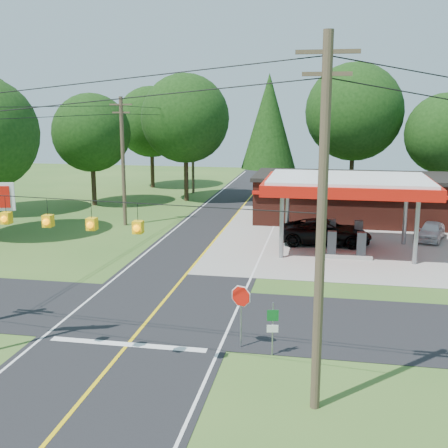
% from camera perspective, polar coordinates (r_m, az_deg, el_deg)
% --- Properties ---
extents(ground, '(120.00, 120.00, 0.00)m').
position_cam_1_polar(ground, '(26.47, -7.08, -8.94)').
color(ground, '#2F581F').
rests_on(ground, ground).
extents(main_highway, '(8.00, 120.00, 0.02)m').
position_cam_1_polar(main_highway, '(26.47, -7.09, -8.92)').
color(main_highway, black).
rests_on(main_highway, ground).
extents(cross_road, '(70.00, 7.00, 0.02)m').
position_cam_1_polar(cross_road, '(26.47, -7.09, -8.91)').
color(cross_road, black).
rests_on(cross_road, ground).
extents(lane_center_yellow, '(0.15, 110.00, 0.00)m').
position_cam_1_polar(lane_center_yellow, '(26.46, -7.09, -8.89)').
color(lane_center_yellow, yellow).
rests_on(lane_center_yellow, main_highway).
extents(gas_canopy, '(10.60, 7.40, 4.88)m').
position_cam_1_polar(gas_canopy, '(36.92, 12.48, 3.75)').
color(gas_canopy, gray).
rests_on(gas_canopy, ground).
extents(convenience_store, '(16.40, 7.55, 3.80)m').
position_cam_1_polar(convenience_store, '(47.18, 13.17, 2.61)').
color(convenience_store, '#542118').
rests_on(convenience_store, ground).
extents(utility_pole_near_right, '(1.80, 0.30, 11.50)m').
position_cam_1_polar(utility_pole_near_right, '(16.90, 9.86, -0.09)').
color(utility_pole_near_right, '#473828').
rests_on(utility_pole_near_right, ground).
extents(utility_pole_far_left, '(1.80, 0.30, 10.00)m').
position_cam_1_polar(utility_pole_far_left, '(44.55, -10.23, 6.46)').
color(utility_pole_far_left, '#473828').
rests_on(utility_pole_far_left, ground).
extents(utility_pole_north, '(0.30, 0.30, 9.50)m').
position_cam_1_polar(utility_pole_north, '(60.38, -3.19, 7.65)').
color(utility_pole_north, '#473828').
rests_on(utility_pole_north, ground).
extents(overhead_beacons, '(17.04, 2.04, 1.03)m').
position_cam_1_polar(overhead_beacons, '(19.78, -15.51, 2.18)').
color(overhead_beacons, black).
rests_on(overhead_beacons, ground).
extents(treeline_backdrop, '(70.27, 51.59, 13.30)m').
position_cam_1_polar(treeline_backdrop, '(48.05, 2.30, 9.77)').
color(treeline_backdrop, '#332316').
rests_on(treeline_backdrop, ground).
extents(suv_car, '(6.24, 6.24, 1.70)m').
position_cam_1_polar(suv_car, '(38.99, 10.30, -0.83)').
color(suv_car, black).
rests_on(suv_car, ground).
extents(sedan_car, '(4.87, 4.87, 1.32)m').
position_cam_1_polar(sedan_car, '(42.14, 20.31, -0.70)').
color(sedan_car, white).
rests_on(sedan_car, ground).
extents(octagonal_stop_sign, '(0.84, 0.38, 2.59)m').
position_cam_1_polar(octagonal_stop_sign, '(22.07, 1.73, -7.85)').
color(octagonal_stop_sign, gray).
rests_on(octagonal_stop_sign, ground).
extents(route_sign_post, '(0.44, 0.12, 2.14)m').
position_cam_1_polar(route_sign_post, '(21.70, 4.96, -10.15)').
color(route_sign_post, gray).
rests_on(route_sign_post, ground).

